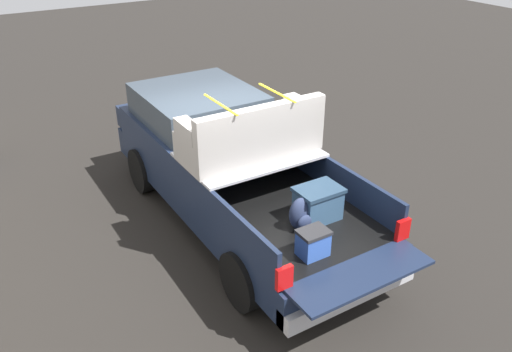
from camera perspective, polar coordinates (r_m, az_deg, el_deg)
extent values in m
plane|color=black|center=(8.51, -2.12, -4.90)|extent=(40.00, 40.00, 0.00)
cube|color=#162138|center=(8.19, -2.19, -1.31)|extent=(5.50, 1.92, 0.47)
cube|color=black|center=(7.18, 2.51, -3.55)|extent=(2.80, 1.80, 0.04)
cube|color=#162138|center=(6.65, -4.15, -4.07)|extent=(2.80, 0.06, 0.50)
cube|color=#162138|center=(7.56, 8.42, -0.09)|extent=(2.80, 0.06, 0.50)
cube|color=#162138|center=(8.09, -2.85, 2.20)|extent=(0.06, 1.80, 0.50)
cube|color=#162138|center=(6.12, 11.38, -10.55)|extent=(0.55, 1.80, 0.04)
cube|color=#B2B2B7|center=(7.51, -0.70, 2.35)|extent=(1.25, 1.92, 0.04)
cube|color=#162138|center=(9.06, -6.48, 4.98)|extent=(2.30, 1.92, 0.50)
cube|color=#2D3842|center=(8.79, -6.37, 7.76)|extent=(1.94, 1.76, 0.50)
cube|color=#162138|center=(10.23, -9.77, 7.18)|extent=(0.40, 1.82, 0.38)
cube|color=#B2B2B7|center=(6.44, 10.13, -12.44)|extent=(0.24, 1.92, 0.24)
cube|color=red|center=(5.72, 3.10, -11.02)|extent=(0.06, 0.20, 0.28)
cube|color=red|center=(6.70, 15.71, -5.65)|extent=(0.06, 0.20, 0.28)
cylinder|color=black|center=(9.40, -12.14, 0.67)|extent=(0.79, 0.30, 0.79)
cylinder|color=black|center=(10.03, -2.73, 3.11)|extent=(0.79, 0.30, 0.79)
cylinder|color=black|center=(6.69, -1.31, -11.22)|extent=(0.79, 0.30, 0.79)
cylinder|color=black|center=(7.55, 10.38, -6.60)|extent=(0.79, 0.30, 0.79)
cube|color=#335170|center=(6.87, 6.75, -3.16)|extent=(0.40, 0.55, 0.40)
cube|color=#23394E|center=(6.76, 6.86, -1.52)|extent=(0.44, 0.59, 0.05)
ellipsoid|color=#283351|center=(6.64, 4.80, -4.08)|extent=(0.20, 0.30, 0.44)
ellipsoid|color=#283351|center=(6.60, 5.34, -5.00)|extent=(0.09, 0.21, 0.19)
cube|color=#3359B2|center=(6.22, 6.23, -7.41)|extent=(0.26, 0.34, 0.30)
cube|color=#262628|center=(6.12, 6.31, -6.12)|extent=(0.28, 0.36, 0.04)
cube|color=#9E9993|center=(7.41, -0.71, 3.95)|extent=(0.82, 1.99, 0.42)
cube|color=#9E9993|center=(6.99, 0.67, 6.07)|extent=(0.16, 1.99, 0.40)
cube|color=#9E9993|center=(6.95, -7.29, 4.89)|extent=(0.58, 0.20, 0.22)
cube|color=#9E9993|center=(7.79, 4.79, 7.63)|extent=(0.58, 0.20, 0.22)
cube|color=yellow|center=(6.98, -3.92, 7.80)|extent=(0.92, 0.03, 0.02)
cube|color=yellow|center=(7.40, 2.27, 9.07)|extent=(0.92, 0.03, 0.02)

